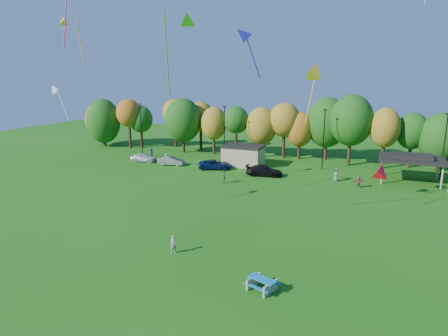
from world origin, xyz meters
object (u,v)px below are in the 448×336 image
at_px(car_a, 143,158).
at_px(car_c, 215,165).
at_px(car_b, 171,161).
at_px(picnic_table, 262,283).
at_px(kite_flyer, 173,245).
at_px(car_d, 264,171).

relative_size(car_a, car_c, 0.83).
xyz_separation_m(car_b, car_c, (7.58, 0.05, 0.02)).
bearing_deg(picnic_table, kite_flyer, -179.05).
height_order(kite_flyer, car_c, kite_flyer).
bearing_deg(car_a, car_c, -98.13).
bearing_deg(kite_flyer, car_a, 91.22).
height_order(picnic_table, car_a, car_a).
xyz_separation_m(picnic_table, car_d, (-8.53, 29.84, 0.27)).
bearing_deg(picnic_table, car_c, 137.68).
height_order(kite_flyer, car_a, kite_flyer).
distance_m(car_b, car_c, 7.58).
relative_size(picnic_table, car_a, 0.56).
bearing_deg(car_b, kite_flyer, -160.54).
bearing_deg(car_d, car_b, 78.36).
relative_size(picnic_table, car_d, 0.45).
xyz_separation_m(kite_flyer, car_a, (-21.39, 28.61, -0.04)).
height_order(picnic_table, car_d, car_d).
height_order(car_b, car_d, car_d).
height_order(kite_flyer, car_d, same).
relative_size(car_b, car_d, 0.80).
bearing_deg(car_a, kite_flyer, -149.74).
xyz_separation_m(kite_flyer, car_b, (-15.94, 28.19, -0.07)).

